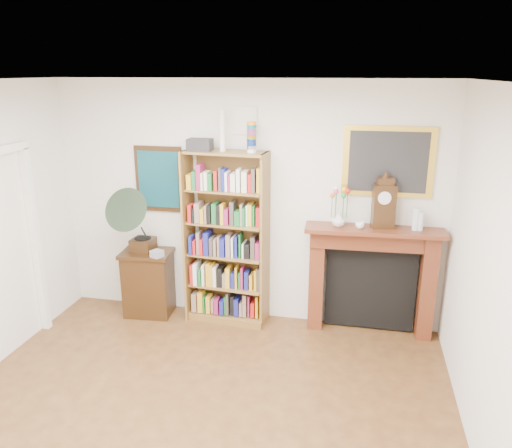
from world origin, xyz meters
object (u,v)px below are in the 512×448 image
Objects in this scene: bookshelf at (226,229)px; bottle_right at (421,221)px; gramophone at (136,217)px; flower_vase at (339,219)px; cd_stack at (157,254)px; teacup at (360,225)px; fireplace at (371,270)px; bottle_left at (416,219)px; side_cabinet at (149,283)px; mantel_clock at (384,204)px.

bookshelf reaches higher than bottle_right.
gramophone is 5.30× the size of flower_vase.
bookshelf is 0.86m from cd_stack.
bottle_right reaches higher than teacup.
cd_stack is at bearing -1.92° from gramophone.
bookshelf is 1.70m from fireplace.
flower_vase is (1.27, 0.01, 0.20)m from bookshelf.
gramophone reaches higher than flower_vase.
gramophone is 2.52m from teacup.
bottle_left is (2.07, 0.04, 0.24)m from bookshelf.
bottle_left is 1.20× the size of bottle_right.
gramophone is at bearing -176.16° from bottle_left.
cd_stack is (-2.43, -0.27, 0.10)m from fireplace.
gramophone is (-0.04, -0.12, 0.87)m from side_cabinet.
bottle_left is at bearing -14.84° from mantel_clock.
gramophone is (-2.67, -0.25, 0.53)m from fireplace.
teacup is (1.49, -0.02, 0.16)m from bookshelf.
cd_stack is 2.11m from flower_vase.
mantel_clock is 3.51× the size of flower_vase.
teacup is (-0.16, -0.10, 0.55)m from fireplace.
fireplace is 2.74m from gramophone.
bottle_left is at bearing 2.10° from flower_vase.
side_cabinet is 3.24m from bottle_right.
bottle_right is at bearing 1.96° from flower_vase.
fireplace is at bearing 174.52° from bottle_left.
bottle_right is (3.10, 0.09, 0.95)m from side_cabinet.
side_cabinet is 5.18× the size of flower_vase.
flower_vase is at bearing 5.63° from bookshelf.
side_cabinet is 2.63m from teacup.
bottle_right is (0.85, 0.03, 0.02)m from flower_vase.
mantel_clock is (2.75, 0.23, 0.24)m from gramophone.
bottle_left is at bearing -2.88° from side_cabinet.
bookshelf is 2.13m from bottle_right.
fireplace is (1.65, 0.08, -0.39)m from bookshelf.
bottle_left is at bearing 179.65° from bottle_right.
bottle_left is at bearing 4.59° from cd_stack.
teacup is (-0.23, -0.08, -0.23)m from mantel_clock.
mantel_clock is 5.62× the size of teacup.
side_cabinet is 2.65m from fireplace.
mantel_clock is at bearing 6.07° from flower_vase.
flower_vase is at bearing -172.36° from fireplace.
gramophone is at bearing -165.46° from bookshelf.
mantel_clock reaches higher than gramophone.
fireplace is at bearing 175.06° from bottle_right.
gramophone is 3.45× the size of bottle_left.
fireplace is 15.38× the size of teacup.
cd_stack is 2.91m from bottle_left.
bottle_right reaches higher than fireplace.
fireplace is at bearing -1.75° from side_cabinet.
bottle_left is 0.05m from bottle_right.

